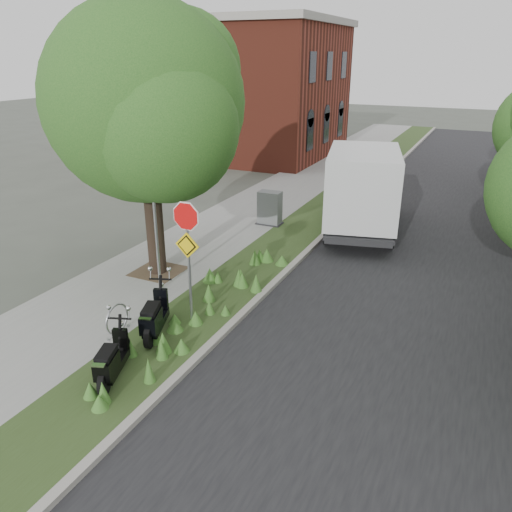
{
  "coord_description": "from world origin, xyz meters",
  "views": [
    {
      "loc": [
        4.68,
        -8.49,
        6.29
      ],
      "look_at": [
        -0.59,
        2.59,
        1.3
      ],
      "focal_mm": 35.0,
      "sensor_mm": 36.0,
      "label": 1
    }
  ],
  "objects_px": {
    "sign_assembly": "(187,239)",
    "box_truck": "(362,186)",
    "scooter_near": "(111,364)",
    "utility_cabinet": "(270,209)",
    "scooter_far": "(154,321)"
  },
  "relations": [
    {
      "from": "sign_assembly",
      "to": "box_truck",
      "type": "relative_size",
      "value": 0.51
    },
    {
      "from": "sign_assembly",
      "to": "box_truck",
      "type": "distance_m",
      "value": 9.09
    },
    {
      "from": "scooter_near",
      "to": "utility_cabinet",
      "type": "relative_size",
      "value": 1.25
    },
    {
      "from": "utility_cabinet",
      "to": "box_truck",
      "type": "bearing_deg",
      "value": 16.7
    },
    {
      "from": "scooter_near",
      "to": "box_truck",
      "type": "bearing_deg",
      "value": 79.87
    },
    {
      "from": "box_truck",
      "to": "utility_cabinet",
      "type": "xyz_separation_m",
      "value": [
        -3.29,
        -0.99,
        -1.02
      ]
    },
    {
      "from": "box_truck",
      "to": "utility_cabinet",
      "type": "distance_m",
      "value": 3.58
    },
    {
      "from": "sign_assembly",
      "to": "box_truck",
      "type": "height_order",
      "value": "sign_assembly"
    },
    {
      "from": "scooter_near",
      "to": "sign_assembly",
      "type": "bearing_deg",
      "value": 86.17
    },
    {
      "from": "scooter_near",
      "to": "scooter_far",
      "type": "height_order",
      "value": "scooter_far"
    },
    {
      "from": "scooter_near",
      "to": "utility_cabinet",
      "type": "height_order",
      "value": "utility_cabinet"
    },
    {
      "from": "scooter_near",
      "to": "utility_cabinet",
      "type": "distance_m",
      "value": 10.66
    },
    {
      "from": "scooter_far",
      "to": "scooter_near",
      "type": "bearing_deg",
      "value": -82.28
    },
    {
      "from": "scooter_near",
      "to": "scooter_far",
      "type": "xyz_separation_m",
      "value": [
        -0.24,
        1.77,
        0.03
      ]
    },
    {
      "from": "sign_assembly",
      "to": "scooter_near",
      "type": "relative_size",
      "value": 1.99
    }
  ]
}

